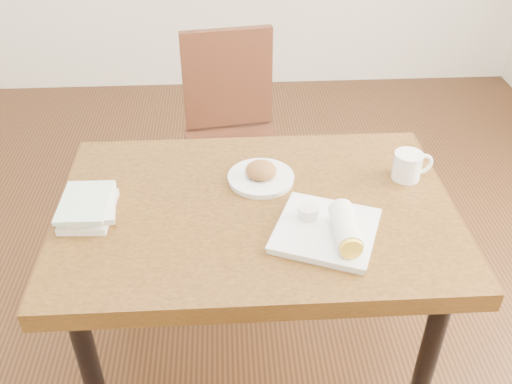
{
  "coord_description": "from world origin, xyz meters",
  "views": [
    {
      "loc": [
        -0.08,
        -1.38,
        1.8
      ],
      "look_at": [
        0.0,
        0.0,
        0.8
      ],
      "focal_mm": 40.0,
      "sensor_mm": 36.0,
      "label": 1
    }
  ],
  "objects": [
    {
      "name": "ground",
      "position": [
        0.0,
        0.0,
        -0.01
      ],
      "size": [
        4.0,
        5.0,
        0.01
      ],
      "primitive_type": "cube",
      "color": "#472814",
      "rests_on": "ground"
    },
    {
      "name": "plate_scone",
      "position": [
        0.02,
        0.13,
        0.77
      ],
      "size": [
        0.22,
        0.22,
        0.07
      ],
      "color": "white",
      "rests_on": "table"
    },
    {
      "name": "coffee_mug",
      "position": [
        0.5,
        0.12,
        0.8
      ],
      "size": [
        0.14,
        0.09,
        0.09
      ],
      "color": "white",
      "rests_on": "table"
    },
    {
      "name": "plate_burrito",
      "position": [
        0.2,
        -0.16,
        0.78
      ],
      "size": [
        0.36,
        0.36,
        0.09
      ],
      "color": "white",
      "rests_on": "table"
    },
    {
      "name": "chair_far",
      "position": [
        -0.05,
        0.86,
        0.55
      ],
      "size": [
        0.48,
        0.48,
        0.95
      ],
      "color": "#462014",
      "rests_on": "ground"
    },
    {
      "name": "book_stack",
      "position": [
        -0.5,
        -0.01,
        0.78
      ],
      "size": [
        0.17,
        0.22,
        0.05
      ],
      "color": "white",
      "rests_on": "table"
    },
    {
      "name": "table",
      "position": [
        0.0,
        0.0,
        0.67
      ],
      "size": [
        1.2,
        0.82,
        0.75
      ],
      "color": "brown",
      "rests_on": "ground"
    }
  ]
}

